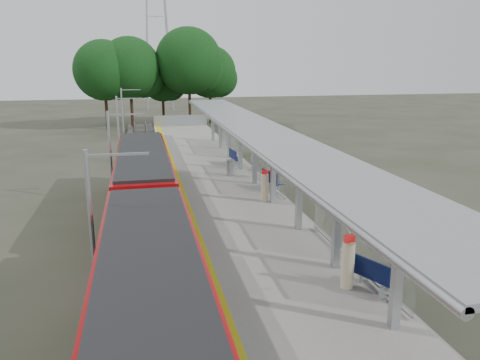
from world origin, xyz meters
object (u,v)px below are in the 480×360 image
bench_mid (271,180)px  info_pillar_near (348,265)px  bench_near (372,274)px  train (146,224)px  litter_bin (230,168)px  bench_far (234,157)px  info_pillar_far (265,187)px

bench_mid → info_pillar_near: bearing=-109.0°
info_pillar_near → bench_near: bearing=-26.7°
train → bench_near: train is taller
bench_mid → bench_near: bearing=-105.8°
info_pillar_near → litter_bin: info_pillar_near is taller
train → bench_near: size_ratio=16.76×
bench_mid → bench_far: size_ratio=1.04×
train → litter_bin: (5.46, 11.21, -0.54)m
info_pillar_near → litter_bin: (-0.78, 15.80, -0.28)m
bench_mid → info_pillar_far: (-0.94, -2.02, 0.14)m
train → info_pillar_far: 8.16m
train → info_pillar_far: train is taller
bench_mid → litter_bin: bench_mid is taller
train → info_pillar_far: (6.17, 5.33, -0.32)m
bench_near → litter_bin: bench_near is taller
bench_far → info_pillar_near: info_pillar_near is taller
train → litter_bin: train is taller
bench_mid → bench_far: bearing=81.2°
bench_near → info_pillar_far: 10.32m
bench_near → bench_far: bench_far is taller
bench_near → litter_bin: 16.24m
bench_near → bench_mid: 12.32m
bench_mid → train: bearing=-148.9°
info_pillar_near → info_pillar_far: (-0.08, 9.92, -0.06)m
train → bench_mid: (7.10, 7.35, -0.47)m
bench_far → bench_mid: bearing=-89.9°
bench_near → bench_far: (-0.55, 19.25, 0.00)m
info_pillar_near → info_pillar_far: bearing=92.8°
bench_mid → bench_far: (-0.74, 6.94, -0.01)m
bench_near → litter_bin: (-1.45, 16.17, -0.06)m
bench_near → bench_far: size_ratio=1.00×
info_pillar_near → litter_bin: size_ratio=1.78×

